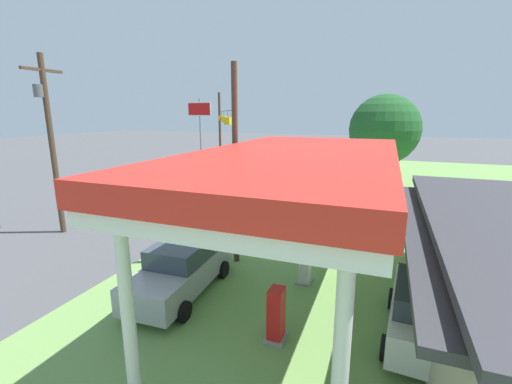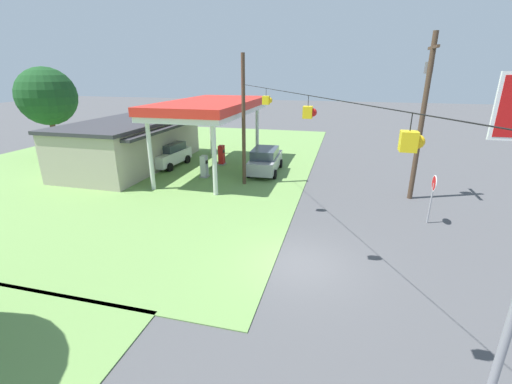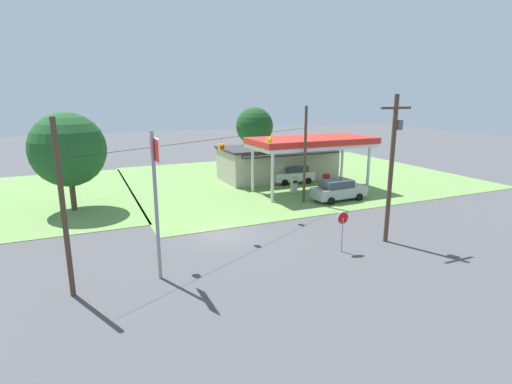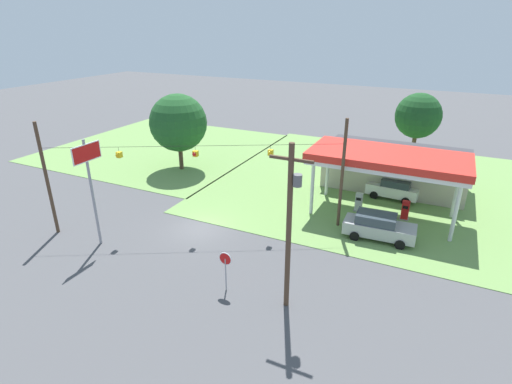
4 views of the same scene
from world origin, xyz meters
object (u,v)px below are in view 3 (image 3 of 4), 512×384
stop_sign_overhead (155,175)px  utility_pole_main (392,162)px  gas_station_canopy (312,143)px  fuel_pump_far (326,182)px  car_at_pumps_rear (293,174)px  car_at_pumps_front (338,190)px  tree_behind_station (254,126)px  tree_west_verge (68,150)px  gas_station_store (278,162)px  stop_sign_roadside (343,223)px  fuel_pump_near (294,186)px

stop_sign_overhead → utility_pole_main: utility_pole_main is taller
gas_station_canopy → fuel_pump_far: size_ratio=7.36×
car_at_pumps_rear → stop_sign_overhead: 24.59m
fuel_pump_far → car_at_pumps_front: car_at_pumps_front is taller
gas_station_canopy → car_at_pumps_front: bearing=-83.7°
car_at_pumps_front → tree_behind_station: 19.44m
gas_station_canopy → utility_pole_main: (-2.68, -13.60, 0.43)m
gas_station_canopy → fuel_pump_far: gas_station_canopy is taller
tree_west_verge → utility_pole_main: bearing=-40.9°
fuel_pump_far → tree_behind_station: size_ratio=0.21×
gas_station_store → stop_sign_roadside: (-6.24, -20.64, -0.02)m
stop_sign_roadside → tree_west_verge: bearing=-47.8°
fuel_pump_near → tree_behind_station: 15.87m
stop_sign_overhead → tree_west_verge: tree_west_verge is taller
fuel_pump_far → tree_west_verge: 23.21m
gas_station_canopy → fuel_pump_near: (-1.80, -0.00, -3.96)m
car_at_pumps_front → car_at_pumps_rear: size_ratio=1.13×
fuel_pump_near → stop_sign_overhead: (-15.07, -13.05, 4.61)m
utility_pole_main → tree_behind_station: bearing=83.2°
gas_station_store → gas_station_canopy: bearing=-89.2°
stop_sign_overhead → fuel_pump_far: bearing=34.9°
gas_station_canopy → gas_station_store: (-0.10, 6.76, -2.88)m
fuel_pump_far → stop_sign_overhead: bearing=-145.1°
gas_station_canopy → tree_behind_station: 15.05m
car_at_pumps_front → utility_pole_main: bearing=-110.6°
fuel_pump_far → car_at_pumps_rear: car_at_pumps_rear is taller
gas_station_store → car_at_pumps_front: 10.76m
gas_station_canopy → utility_pole_main: size_ratio=1.27×
stop_sign_overhead → tree_west_verge: 15.79m
car_at_pumps_front → tree_behind_station: bearing=86.4°
gas_station_store → fuel_pump_near: size_ratio=7.92×
tree_behind_station → gas_station_canopy: bearing=-92.8°
fuel_pump_near → tree_west_verge: (-19.12, 2.21, 4.19)m
gas_station_canopy → fuel_pump_near: 4.35m
stop_sign_roadside → stop_sign_overhead: bearing=-4.5°
gas_station_canopy → tree_west_verge: tree_west_verge is taller
fuel_pump_near → fuel_pump_far: 3.61m
car_at_pumps_front → tree_west_verge: tree_west_verge is taller
gas_station_store → tree_west_verge: 21.54m
gas_station_canopy → fuel_pump_far: (1.80, -0.00, -3.96)m
utility_pole_main → car_at_pumps_rear: bearing=80.2°
car_at_pumps_rear → stop_sign_roadside: 19.05m
stop_sign_overhead → car_at_pumps_rear: bearing=44.6°
gas_station_store → fuel_pump_far: bearing=-74.3°
fuel_pump_near → car_at_pumps_rear: bearing=61.5°
tree_west_verge → tree_behind_station: bearing=30.6°
gas_station_store → stop_sign_overhead: 26.20m
fuel_pump_far → tree_behind_station: 15.70m
gas_station_canopy → stop_sign_roadside: gas_station_canopy is taller
gas_station_store → stop_sign_roadside: 21.56m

